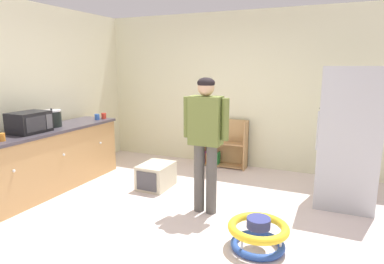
{
  "coord_description": "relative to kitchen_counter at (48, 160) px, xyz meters",
  "views": [
    {
      "loc": [
        1.56,
        -3.36,
        1.79
      ],
      "look_at": [
        -0.05,
        0.3,
        0.98
      ],
      "focal_mm": 30.96,
      "sensor_mm": 36.0,
      "label": 1
    }
  ],
  "objects": [
    {
      "name": "baby_walker",
      "position": [
        3.15,
        -0.36,
        -0.29
      ],
      "size": [
        0.6,
        0.6,
        0.32
      ],
      "color": "#2B51B0",
      "rests_on": "ground"
    },
    {
      "name": "pet_carrier",
      "position": [
        1.39,
        0.7,
        -0.27
      ],
      "size": [
        0.42,
        0.55,
        0.36
      ],
      "color": "beige",
      "rests_on": "ground"
    },
    {
      "name": "microwave",
      "position": [
        0.01,
        -0.26,
        0.59
      ],
      "size": [
        0.37,
        0.48,
        0.28
      ],
      "color": "black",
      "rests_on": "kitchen_counter"
    },
    {
      "name": "red_cup",
      "position": [
        0.16,
        1.1,
        0.5
      ],
      "size": [
        0.08,
        0.08,
        0.09
      ],
      "primitive_type": "cylinder",
      "color": "red",
      "rests_on": "kitchen_counter"
    },
    {
      "name": "ground_plane",
      "position": [
        2.2,
        -0.01,
        -0.45
      ],
      "size": [
        12.0,
        12.0,
        0.0
      ],
      "primitive_type": "plane",
      "color": "silver",
      "rests_on": "ground"
    },
    {
      "name": "back_wall",
      "position": [
        2.2,
        2.32,
        0.9
      ],
      "size": [
        5.2,
        0.06,
        2.7
      ],
      "primitive_type": "cube",
      "color": "beige",
      "rests_on": "ground"
    },
    {
      "name": "kitchen_counter",
      "position": [
        0.0,
        0.0,
        0.0
      ],
      "size": [
        0.65,
        2.41,
        0.9
      ],
      "color": "tan",
      "rests_on": "ground"
    },
    {
      "name": "standing_person",
      "position": [
        2.36,
        0.21,
        0.54
      ],
      "size": [
        0.57,
        0.22,
        1.65
      ],
      "color": "#56534E",
      "rests_on": "ground"
    },
    {
      "name": "refrigerator",
      "position": [
        3.93,
        1.17,
        0.44
      ],
      "size": [
        0.73,
        0.68,
        1.78
      ],
      "color": "#B7BABF",
      "rests_on": "ground"
    },
    {
      "name": "blue_cup",
      "position": [
        0.14,
        0.96,
        0.5
      ],
      "size": [
        0.08,
        0.08,
        0.09
      ],
      "primitive_type": "cylinder",
      "color": "#3462BA",
      "rests_on": "kitchen_counter"
    },
    {
      "name": "left_side_wall",
      "position": [
        -0.43,
        0.79,
        0.9
      ],
      "size": [
        0.06,
        2.99,
        2.7
      ],
      "primitive_type": "cube",
      "color": "beige",
      "rests_on": "ground"
    },
    {
      "name": "orange_cup",
      "position": [
        0.14,
        -0.77,
        0.5
      ],
      "size": [
        0.08,
        0.08,
        0.09
      ],
      "primitive_type": "cylinder",
      "color": "orange",
      "rests_on": "kitchen_counter"
    },
    {
      "name": "bookshelf",
      "position": [
        1.94,
        2.14,
        -0.09
      ],
      "size": [
        0.8,
        0.28,
        0.85
      ],
      "color": "tan",
      "rests_on": "ground"
    },
    {
      "name": "crock_pot",
      "position": [
        -0.05,
        0.19,
        0.57
      ],
      "size": [
        0.27,
        0.27,
        0.27
      ],
      "color": "black",
      "rests_on": "kitchen_counter"
    }
  ]
}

